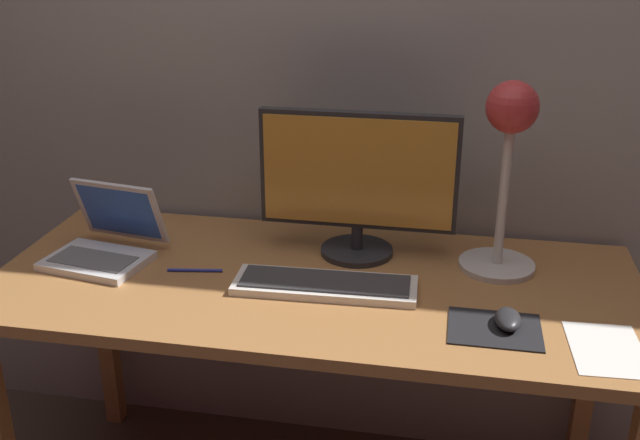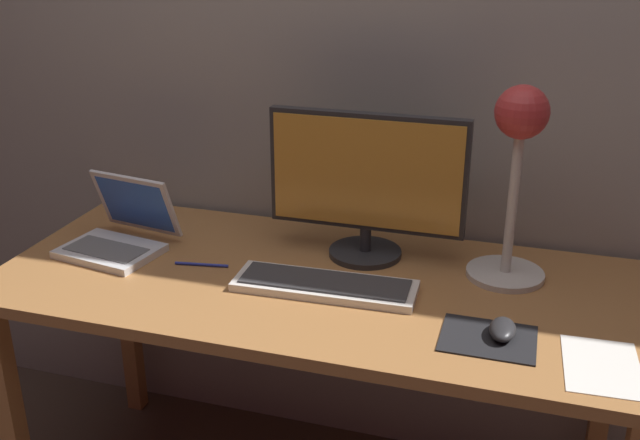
% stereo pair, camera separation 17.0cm
% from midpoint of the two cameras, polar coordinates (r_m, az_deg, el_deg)
% --- Properties ---
extents(back_wall, '(4.80, 0.06, 2.60)m').
position_cam_midpoint_polar(back_wall, '(2.03, 5.59, 14.68)').
color(back_wall, '#9E998E').
rests_on(back_wall, ground).
extents(desk, '(1.60, 0.70, 0.74)m').
position_cam_midpoint_polar(desk, '(1.86, 2.34, -6.83)').
color(desk, '#A8703D').
rests_on(desk, ground).
extents(monitor, '(0.51, 0.19, 0.39)m').
position_cam_midpoint_polar(monitor, '(1.88, 6.25, 3.00)').
color(monitor, '#28282B').
rests_on(monitor, desk).
extents(keyboard_main, '(0.44, 0.16, 0.03)m').
position_cam_midpoint_polar(keyboard_main, '(1.77, 3.15, -5.14)').
color(keyboard_main, silver).
rests_on(keyboard_main, desk).
extents(laptop, '(0.29, 0.28, 0.19)m').
position_cam_midpoint_polar(laptop, '(2.02, -12.81, -0.67)').
color(laptop, silver).
rests_on(laptop, desk).
extents(desk_lamp, '(0.19, 0.19, 0.48)m').
position_cam_midpoint_polar(desk_lamp, '(1.80, 17.75, 4.91)').
color(desk_lamp, beige).
rests_on(desk_lamp, desk).
extents(mousepad, '(0.20, 0.16, 0.00)m').
position_cam_midpoint_polar(mousepad, '(1.63, 15.90, -8.92)').
color(mousepad, black).
rests_on(mousepad, desk).
extents(mouse, '(0.06, 0.10, 0.03)m').
position_cam_midpoint_polar(mouse, '(1.64, 16.94, -8.20)').
color(mouse, '#28282B').
rests_on(mouse, mousepad).
extents(paper_sheet_near_mouse, '(0.16, 0.22, 0.00)m').
position_cam_midpoint_polar(paper_sheet_near_mouse, '(1.62, 23.94, -10.44)').
color(paper_sheet_near_mouse, white).
rests_on(paper_sheet_near_mouse, desk).
extents(pen, '(0.14, 0.03, 0.01)m').
position_cam_midpoint_polar(pen, '(1.90, -6.67, -3.52)').
color(pen, '#2633A5').
rests_on(pen, desk).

